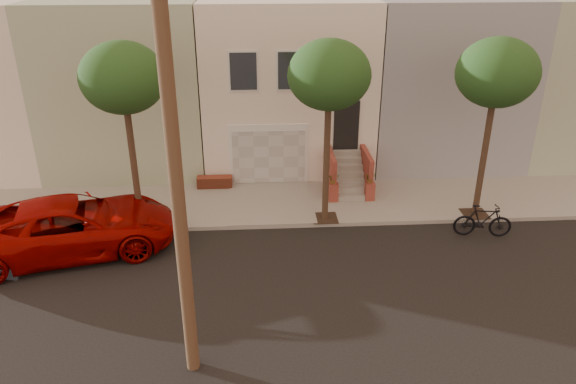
{
  "coord_description": "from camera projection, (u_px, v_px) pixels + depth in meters",
  "views": [
    {
      "loc": [
        -1.37,
        -13.25,
        9.11
      ],
      "look_at": [
        -0.38,
        3.0,
        1.63
      ],
      "focal_mm": 33.79,
      "sensor_mm": 36.0,
      "label": 1
    }
  ],
  "objects": [
    {
      "name": "pickup_truck",
      "position": [
        73.0,
        226.0,
        17.3
      ],
      "size": [
        6.99,
        4.44,
        1.8
      ],
      "primitive_type": "imported",
      "rotation": [
        0.0,
        0.0,
        1.81
      ],
      "color": "#8E0200",
      "rests_on": "ground"
    },
    {
      "name": "tree_left",
      "position": [
        123.0,
        79.0,
        16.93
      ],
      "size": [
        2.7,
        2.57,
        6.3
      ],
      "color": "#2D2116",
      "rests_on": "sidewalk"
    },
    {
      "name": "motorcycle",
      "position": [
        483.0,
        221.0,
        18.32
      ],
      "size": [
        2.0,
        0.82,
        1.17
      ],
      "primitive_type": "imported",
      "rotation": [
        0.0,
        0.0,
        1.43
      ],
      "color": "black",
      "rests_on": "ground"
    },
    {
      "name": "tree_right",
      "position": [
        497.0,
        74.0,
        17.6
      ],
      "size": [
        2.7,
        2.57,
        6.3
      ],
      "color": "#2D2116",
      "rests_on": "sidewalk"
    },
    {
      "name": "tree_mid",
      "position": [
        329.0,
        76.0,
        17.29
      ],
      "size": [
        2.7,
        2.57,
        6.3
      ],
      "color": "#2D2116",
      "rests_on": "sidewalk"
    },
    {
      "name": "sidewalk",
      "position": [
        294.0,
        203.0,
        20.72
      ],
      "size": [
        40.0,
        3.7,
        0.15
      ],
      "primitive_type": "cube",
      "color": "gray",
      "rests_on": "ground"
    },
    {
      "name": "ground",
      "position": [
        307.0,
        285.0,
        15.9
      ],
      "size": [
        90.0,
        90.0,
        0.0
      ],
      "primitive_type": "plane",
      "color": "black",
      "rests_on": "ground"
    },
    {
      "name": "house_row",
      "position": [
        285.0,
        76.0,
        24.52
      ],
      "size": [
        33.1,
        11.7,
        7.0
      ],
      "color": "beige",
      "rests_on": "sidewalk"
    }
  ]
}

